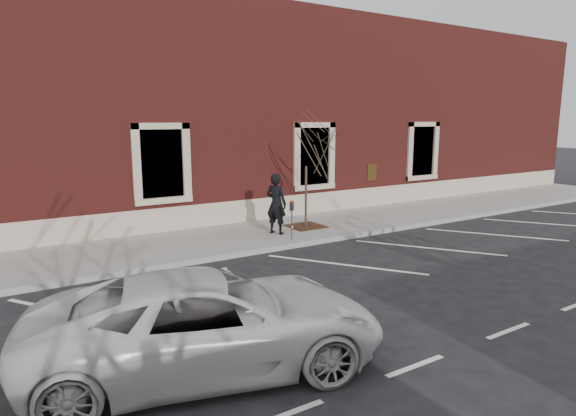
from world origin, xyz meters
TOP-DOWN VIEW (x-y plane):
  - ground at (0.00, 0.00)m, footprint 120.00×120.00m
  - sidewalk_near at (0.00, 1.75)m, footprint 40.00×3.50m
  - curb_near at (0.00, -0.05)m, footprint 40.00×0.12m
  - parking_stripes at (0.00, -2.20)m, footprint 28.00×4.40m
  - building_civic at (0.00, 7.74)m, footprint 40.00×8.62m
  - man at (-0.02, 1.29)m, footprint 0.76×0.86m
  - parking_meter at (-0.05, 0.30)m, footprint 0.11×0.09m
  - tree_grate at (1.37, 1.63)m, footprint 1.15×1.15m
  - sapling at (1.37, 1.63)m, footprint 2.29×2.29m
  - white_truck at (-5.11, -5.30)m, footprint 5.85×3.79m

SIDE VIEW (x-z plane):
  - ground at x=0.00m, z-range 0.00..0.00m
  - parking_stripes at x=0.00m, z-range 0.00..0.01m
  - sidewalk_near at x=0.00m, z-range 0.00..0.15m
  - curb_near at x=0.00m, z-range 0.00..0.15m
  - tree_grate at x=1.37m, z-range 0.15..0.18m
  - white_truck at x=-5.11m, z-range 0.00..1.50m
  - parking_meter at x=-0.05m, z-range 0.39..1.61m
  - man at x=-0.02m, z-range 0.15..2.12m
  - sapling at x=1.37m, z-range 0.91..4.72m
  - building_civic at x=0.00m, z-range 0.00..8.00m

